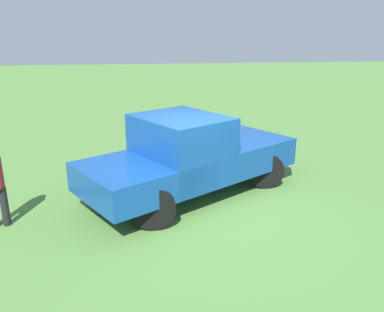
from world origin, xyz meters
name	(u,v)px	position (x,y,z in m)	size (l,w,h in m)	color
ground_plane	(207,211)	(0.00, 0.00, 0.00)	(80.00, 80.00, 0.00)	#54843D
pickup_truck	(187,155)	(0.28, -0.85, 0.96)	(5.22, 4.20, 1.83)	black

